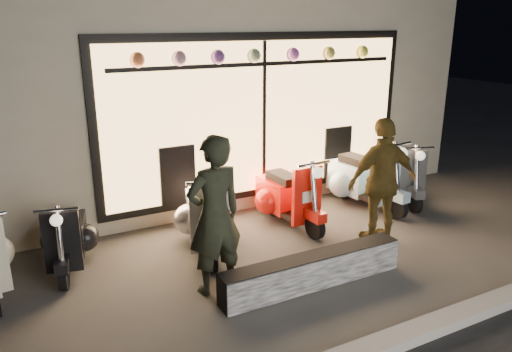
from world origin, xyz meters
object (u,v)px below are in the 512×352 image
Objects in this scene: scooter_red at (285,195)px; woman at (382,182)px; graffiti_barrier at (313,270)px; man at (215,216)px; scooter_silver at (205,214)px.

woman reaches higher than scooter_red.
graffiti_barrier is 2.06m from scooter_red.
graffiti_barrier is 1.37m from man.
man is 2.61m from woman.
scooter_red is at bearing -51.02° from woman.
scooter_silver is at bearing -113.53° from man.
graffiti_barrier is 1.80m from woman.
man reaches higher than scooter_red.
scooter_silver is 2.51m from woman.
graffiti_barrier is at bearing 29.00° from woman.
graffiti_barrier is 1.57× the size of scooter_red.
graffiti_barrier is at bearing -51.20° from scooter_silver.
scooter_red is at bearing -148.01° from man.
scooter_silver is at bearing -173.91° from scooter_red.
woman is (0.79, -1.30, 0.47)m from scooter_red.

